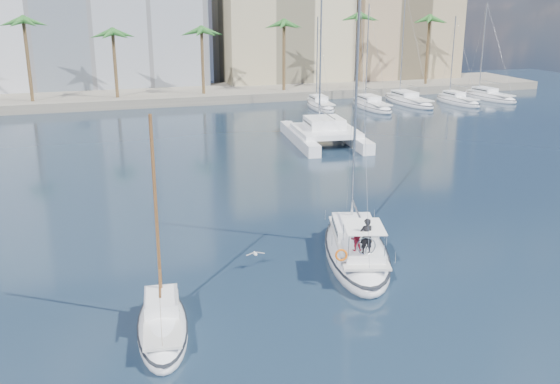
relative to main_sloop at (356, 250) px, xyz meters
name	(u,v)px	position (x,y,z in m)	size (l,w,h in m)	color
ground	(289,266)	(-3.89, 0.14, -0.51)	(160.00, 160.00, 0.00)	black
quay	(154,96)	(-3.89, 61.14, 0.09)	(120.00, 14.00, 1.20)	gray
building_beige	(282,24)	(18.11, 70.14, 9.49)	(20.00, 14.00, 20.00)	#C7B88F
building_tan_right	(398,29)	(38.11, 68.14, 8.49)	(18.00, 12.00, 18.00)	tan
palm_centre	(154,27)	(-3.89, 57.14, 9.78)	(3.60, 3.60, 12.30)	brown
palm_right	(385,24)	(30.11, 57.14, 9.78)	(3.60, 3.60, 12.30)	brown
main_sloop	(356,250)	(0.00, 0.00, 0.00)	(6.19, 11.04, 15.62)	white
small_sloop	(163,325)	(-11.29, -4.91, -0.12)	(2.95, 7.07, 9.87)	white
catamaran	(324,131)	(9.11, 27.95, 0.66)	(7.65, 13.30, 18.43)	white
seagull	(255,254)	(-5.69, 0.37, 0.37)	(1.02, 0.44, 0.19)	silver
moored_yacht_a	(320,109)	(16.11, 47.14, -0.51)	(2.72, 9.35, 11.90)	white
moored_yacht_b	(372,108)	(22.61, 45.14, -0.51)	(3.14, 10.78, 13.72)	white
moored_yacht_c	(408,104)	(29.11, 47.14, -0.51)	(3.55, 12.21, 15.54)	white
moored_yacht_d	(457,104)	(35.61, 45.14, -0.51)	(2.72, 9.35, 11.90)	white
moored_yacht_e	(489,99)	(42.11, 47.14, -0.51)	(3.14, 10.78, 13.72)	white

